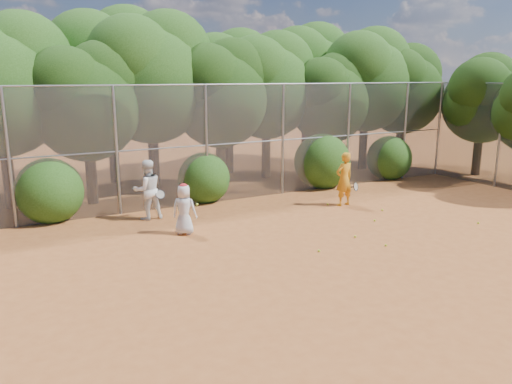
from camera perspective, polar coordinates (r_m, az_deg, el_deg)
ground at (r=12.79m, az=9.36°, el=-6.57°), size 80.00×80.00×0.00m
fence_back at (r=17.27m, az=-2.96°, el=5.72°), size 20.05×0.09×4.03m
fence_side at (r=21.57m, az=26.10°, el=5.88°), size 0.09×6.09×4.03m
tree_2 at (r=17.58m, az=-18.78°, el=10.20°), size 3.99×3.47×5.47m
tree_3 at (r=19.13m, az=-11.89°, el=13.22°), size 4.89×4.26×6.70m
tree_4 at (r=19.45m, az=-4.09°, el=11.58°), size 4.19×3.64×5.73m
tree_5 at (r=21.29m, az=1.28°, el=12.52°), size 4.51×3.92×6.17m
tree_6 at (r=21.83m, az=8.41°, el=10.87°), size 3.86×3.36×5.29m
tree_7 at (r=23.86m, az=12.55°, el=12.84°), size 4.77×4.14×6.53m
tree_8 at (r=24.99m, az=16.50°, el=11.55°), size 4.25×3.70×5.82m
tree_10 at (r=21.01m, az=-16.38°, el=13.58°), size 5.15×4.48×7.06m
tree_11 at (r=22.25m, az=-3.11°, el=12.83°), size 4.64×4.03×6.35m
tree_12 at (r=25.02m, az=5.91°, el=13.60°), size 5.02×4.37×6.88m
tree_13 at (r=23.85m, az=24.53°, el=10.03°), size 3.86×3.36×5.29m
bush_0 at (r=16.17m, az=-22.56°, el=0.43°), size 2.00×2.00×2.00m
bush_1 at (r=17.38m, az=-5.97°, el=1.86°), size 1.80×1.80×1.80m
bush_2 at (r=19.75m, az=7.56°, el=3.77°), size 2.20×2.20×2.20m
bush_3 at (r=21.99m, az=14.99°, el=3.99°), size 1.90×1.90×1.90m
player_yellow at (r=16.94m, az=10.04°, el=1.45°), size 0.85×0.54×1.81m
player_teen at (r=13.83m, az=-8.20°, el=-1.94°), size 0.81×0.78×1.43m
player_white at (r=15.44m, az=-12.30°, el=0.26°), size 0.92×0.76×1.83m
ball_0 at (r=13.80m, az=11.27°, el=-5.02°), size 0.07×0.07×0.07m
ball_1 at (r=16.70m, az=14.23°, el=-1.99°), size 0.07×0.07×0.07m
ball_2 at (r=13.29m, az=14.61°, el=-5.91°), size 0.07×0.07×0.07m
ball_3 at (r=16.16m, az=24.07°, el=-3.25°), size 0.07×0.07×0.07m
ball_4 at (r=12.57m, az=7.21°, el=-6.68°), size 0.07×0.07×0.07m
ball_5 at (r=17.09m, az=8.20°, el=-1.37°), size 0.07×0.07×0.07m
ball_6 at (r=15.44m, az=13.40°, el=-3.17°), size 0.07×0.07×0.07m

